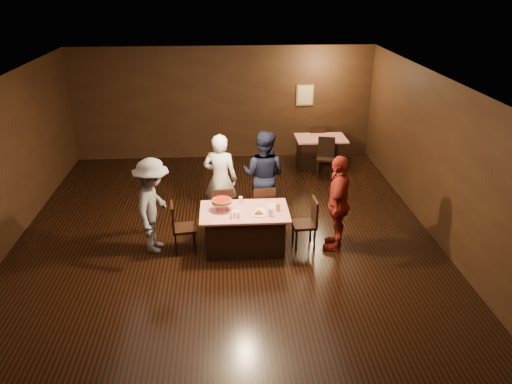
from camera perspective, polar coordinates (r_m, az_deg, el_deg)
room at (r=8.57m, az=-3.72°, el=6.29°), size 10.00×10.04×3.02m
main_table at (r=9.18m, az=-1.32°, el=-4.31°), size 1.60×1.00×0.77m
back_table at (r=13.29m, az=7.34°, el=4.61°), size 1.30×0.90×0.77m
chair_far_left at (r=9.80m, az=-3.86°, el=-1.85°), size 0.45×0.45×0.95m
chair_far_right at (r=9.83m, az=0.81°, el=-1.72°), size 0.45×0.45×0.95m
chair_end_left at (r=9.17m, az=-8.23°, el=-3.98°), size 0.47×0.47×0.95m
chair_end_right at (r=9.24m, az=5.51°, el=-3.59°), size 0.44×0.44×0.95m
chair_back_near at (r=12.61m, az=7.94°, el=3.95°), size 0.51×0.51×0.95m
chair_back_far at (r=13.82m, az=6.91°, el=5.78°), size 0.43×0.43×0.95m
diner_white_jacket at (r=9.99m, az=-4.09°, el=1.51°), size 0.77×0.60×1.86m
diner_navy_hoodie at (r=10.10m, az=0.91°, el=1.89°), size 1.13×1.03×1.89m
diner_grey_knit at (r=9.10m, az=-11.66°, el=-1.57°), size 0.82×1.23×1.77m
diner_red_shirt at (r=9.10m, az=9.38°, el=-1.26°), size 0.76×1.15×1.81m
pizza_stand at (r=8.97m, az=-3.92°, el=-1.03°), size 0.38×0.38×0.22m
plate_with_slice at (r=8.85m, az=0.33°, el=-2.46°), size 0.25×0.25×0.06m
plate_empty at (r=9.17m, az=2.05°, el=-1.60°), size 0.25×0.25×0.01m
glass_front_right at (r=8.78m, az=1.66°, el=-2.36°), size 0.08×0.08×0.14m
glass_amber at (r=8.97m, az=2.50°, el=-1.77°), size 0.08×0.08×0.14m
glass_back at (r=9.25m, az=-1.74°, el=-0.95°), size 0.08×0.08×0.14m
condiments at (r=8.73m, az=-2.45°, el=-2.70°), size 0.17×0.10×0.09m
napkin_center at (r=9.02m, az=0.56°, el=-2.08°), size 0.19×0.19×0.01m
napkin_left at (r=8.96m, az=-2.29°, el=-2.30°), size 0.21×0.21×0.01m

